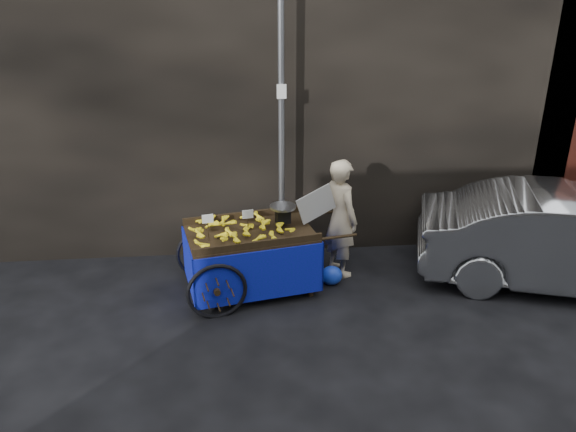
{
  "coord_description": "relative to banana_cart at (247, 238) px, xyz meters",
  "views": [
    {
      "loc": [
        -0.28,
        -5.8,
        3.72
      ],
      "look_at": [
        0.31,
        0.5,
        1.02
      ],
      "focal_mm": 35.0,
      "sensor_mm": 36.0,
      "label": 1
    }
  ],
  "objects": [
    {
      "name": "street_pole",
      "position": [
        0.51,
        0.77,
        1.28
      ],
      "size": [
        0.12,
        0.1,
        4.0
      ],
      "color": "slate",
      "rests_on": "ground"
    },
    {
      "name": "plastic_bag",
      "position": [
        1.09,
        0.02,
        -0.59
      ],
      "size": [
        0.29,
        0.23,
        0.26
      ],
      "primitive_type": "ellipsoid",
      "color": "#1A3BC4",
      "rests_on": "ground"
    },
    {
      "name": "parked_car",
      "position": [
        4.12,
        -0.26,
        -0.1
      ],
      "size": [
        4.03,
        2.39,
        1.26
      ],
      "primitive_type": "imported",
      "rotation": [
        0.0,
        0.0,
        1.27
      ],
      "color": "silver",
      "rests_on": "ground"
    },
    {
      "name": "building_wall",
      "position": [
        0.6,
        2.07,
        1.78
      ],
      "size": [
        13.5,
        2.0,
        5.0
      ],
      "color": "black",
      "rests_on": "ground"
    },
    {
      "name": "vendor",
      "position": [
        1.25,
        0.35,
        0.08
      ],
      "size": [
        0.93,
        0.7,
        1.61
      ],
      "rotation": [
        0.0,
        0.0,
        2.03
      ],
      "color": "#C2B090",
      "rests_on": "ground"
    },
    {
      "name": "ground",
      "position": [
        0.21,
        -0.53,
        -0.72
      ],
      "size": [
        80.0,
        80.0,
        0.0
      ],
      "primitive_type": "plane",
      "color": "black",
      "rests_on": "ground"
    },
    {
      "name": "banana_cart",
      "position": [
        0.0,
        0.0,
        0.0
      ],
      "size": [
        2.3,
        1.36,
        1.17
      ],
      "rotation": [
        0.0,
        0.0,
        0.2
      ],
      "color": "black",
      "rests_on": "ground"
    }
  ]
}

